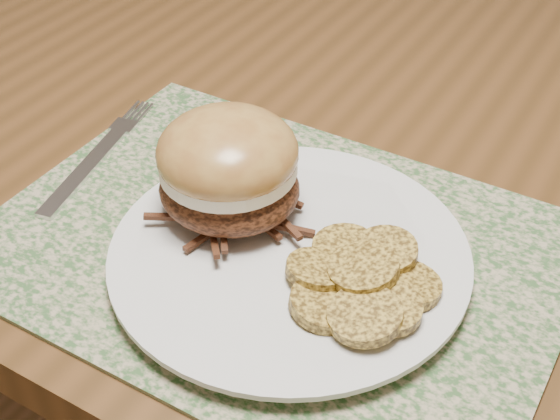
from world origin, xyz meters
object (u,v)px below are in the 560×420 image
object	(u,v)px
dining_table	(378,162)
fork	(100,154)
pork_sandwich	(228,168)
dinner_plate	(289,257)

from	to	relation	value
dining_table	fork	world-z (taller)	fork
dining_table	pork_sandwich	distance (m)	0.29
pork_sandwich	fork	distance (m)	0.17
dining_table	pork_sandwich	bearing A→B (deg)	-95.04
dinner_plate	fork	size ratio (longest dim) A/B	1.37
dining_table	pork_sandwich	xyz separation A→B (m)	(-0.02, -0.25, 0.14)
dining_table	fork	distance (m)	0.30
dinner_plate	pork_sandwich	xyz separation A→B (m)	(-0.07, 0.02, 0.05)
fork	pork_sandwich	bearing A→B (deg)	-19.61
dining_table	fork	size ratio (longest dim) A/B	7.89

